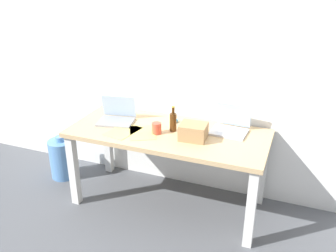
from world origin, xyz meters
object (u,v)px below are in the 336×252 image
object	(u,v)px
laptop_right	(230,126)
water_cooler_jug	(63,158)
desk	(168,142)
laptop_left	(117,117)
cardboard_box	(193,132)
computer_mouse	(174,121)
coffee_mug	(157,128)
beer_bottle	(173,122)

from	to	relation	value
laptop_right	water_cooler_jug	bearing A→B (deg)	-174.71
desk	laptop_left	xyz separation A→B (m)	(-0.51, 0.04, 0.14)
cardboard_box	water_cooler_jug	size ratio (longest dim) A/B	0.47
computer_mouse	coffee_mug	size ratio (longest dim) A/B	1.05
laptop_left	computer_mouse	size ratio (longest dim) A/B	3.51
computer_mouse	coffee_mug	distance (m)	0.27
laptop_right	computer_mouse	world-z (taller)	laptop_right
coffee_mug	water_cooler_jug	world-z (taller)	coffee_mug
desk	beer_bottle	size ratio (longest dim) A/B	7.60
desk	beer_bottle	world-z (taller)	beer_bottle
laptop_left	beer_bottle	size ratio (longest dim) A/B	1.57
laptop_right	cardboard_box	size ratio (longest dim) A/B	1.44
coffee_mug	water_cooler_jug	size ratio (longest dim) A/B	0.21
beer_bottle	desk	bearing A→B (deg)	-142.00
computer_mouse	water_cooler_jug	bearing A→B (deg)	-156.63
coffee_mug	desk	bearing A→B (deg)	43.63
desk	cardboard_box	world-z (taller)	cardboard_box
coffee_mug	computer_mouse	bearing A→B (deg)	77.84
laptop_right	coffee_mug	world-z (taller)	laptop_right
cardboard_box	desk	bearing A→B (deg)	166.00
laptop_right	computer_mouse	size ratio (longest dim) A/B	3.08
water_cooler_jug	cardboard_box	bearing A→B (deg)	-4.01
laptop_right	cardboard_box	world-z (taller)	laptop_right
laptop_right	coffee_mug	bearing A→B (deg)	-154.99
coffee_mug	cardboard_box	bearing A→B (deg)	1.95
beer_bottle	coffee_mug	size ratio (longest dim) A/B	2.35
desk	beer_bottle	xyz separation A→B (m)	(0.04, 0.03, 0.18)
desk	water_cooler_jug	xyz separation A→B (m)	(-1.18, 0.04, -0.42)
laptop_left	laptop_right	bearing A→B (deg)	8.97
laptop_left	computer_mouse	distance (m)	0.52
desk	coffee_mug	bearing A→B (deg)	-136.37
computer_mouse	cardboard_box	world-z (taller)	cardboard_box
laptop_left	cardboard_box	world-z (taller)	laptop_left
laptop_left	laptop_right	xyz separation A→B (m)	(1.01, 0.16, 0.00)
laptop_right	coffee_mug	size ratio (longest dim) A/B	3.24
laptop_left	water_cooler_jug	size ratio (longest dim) A/B	0.77
laptop_right	desk	bearing A→B (deg)	-158.57
cardboard_box	water_cooler_jug	xyz separation A→B (m)	(-1.42, 0.10, -0.58)
coffee_mug	water_cooler_jug	xyz separation A→B (m)	(-1.10, 0.11, -0.57)
computer_mouse	cardboard_box	bearing A→B (deg)	-28.24
desk	cardboard_box	distance (m)	0.30
beer_bottle	cardboard_box	bearing A→B (deg)	-23.09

